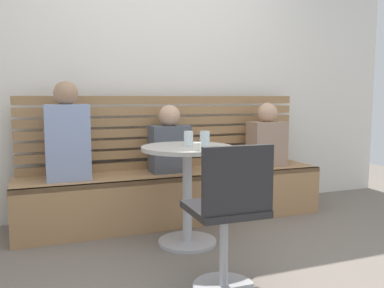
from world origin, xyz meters
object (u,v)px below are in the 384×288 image
(cup_espresso_small, at_px, (197,147))
(cup_glass_tall, at_px, (205,139))
(cafe_table, at_px, (187,176))
(person_adult, at_px, (67,136))
(person_child_left, at_px, (170,143))
(booth_bench, at_px, (176,196))
(white_chair, at_px, (229,213))
(cup_water_clear, at_px, (189,138))
(person_child_middle, at_px, (267,138))

(cup_espresso_small, xyz_separation_m, cup_glass_tall, (0.11, 0.13, 0.03))
(cafe_table, relative_size, cup_glass_tall, 6.17)
(cafe_table, bearing_deg, cup_espresso_small, -95.68)
(cafe_table, distance_m, cup_glass_tall, 0.32)
(person_adult, relative_size, person_child_left, 1.32)
(person_adult, bearing_deg, booth_bench, 0.54)
(cafe_table, xyz_separation_m, white_chair, (-0.06, -0.81, -0.05))
(white_chair, bearing_deg, person_child_left, 85.38)
(cafe_table, relative_size, cup_water_clear, 6.73)
(white_chair, relative_size, person_adult, 1.08)
(person_adult, bearing_deg, person_child_left, 2.69)
(booth_bench, bearing_deg, cafe_table, -100.25)
(cup_espresso_small, bearing_deg, person_child_left, 84.37)
(booth_bench, height_order, person_child_left, person_child_left)
(white_chair, xyz_separation_m, person_adult, (-0.75, 1.38, 0.33))
(booth_bench, xyz_separation_m, white_chair, (-0.16, -1.39, 0.24))
(person_child_left, distance_m, person_child_middle, 0.97)
(white_chair, bearing_deg, cup_espresso_small, 86.98)
(person_child_left, relative_size, cup_water_clear, 5.38)
(cup_water_clear, bearing_deg, white_chair, -95.01)
(person_adult, height_order, cup_water_clear, person_adult)
(person_child_middle, distance_m, cup_water_clear, 1.16)
(cup_espresso_small, bearing_deg, booth_bench, 81.16)
(cup_water_clear, bearing_deg, cup_espresso_small, -98.87)
(booth_bench, bearing_deg, white_chair, -96.54)
(person_adult, bearing_deg, cup_water_clear, -33.59)
(cup_glass_tall, bearing_deg, cafe_table, 122.10)
(person_child_left, bearing_deg, cup_water_clear, -94.06)
(cup_espresso_small, bearing_deg, cup_glass_tall, 49.47)
(white_chair, height_order, cup_espresso_small, white_chair)
(person_child_middle, xyz_separation_m, cup_glass_tall, (-0.95, -0.71, 0.09))
(person_adult, distance_m, person_child_middle, 1.84)
(white_chair, xyz_separation_m, person_child_left, (0.11, 1.42, 0.23))
(person_child_left, xyz_separation_m, cup_glass_tall, (0.02, -0.74, 0.10))
(person_child_left, distance_m, cup_espresso_small, 0.88)
(person_adult, bearing_deg, white_chair, -61.50)
(cafe_table, xyz_separation_m, person_adult, (-0.81, 0.57, 0.27))
(white_chair, height_order, person_adult, person_adult)
(cafe_table, bearing_deg, person_child_left, 84.40)
(cafe_table, distance_m, person_child_middle, 1.20)
(cup_water_clear, bearing_deg, booth_bench, 81.18)
(white_chair, bearing_deg, cafe_table, 86.12)
(person_child_middle, height_order, cup_water_clear, person_child_middle)
(cup_glass_tall, bearing_deg, cup_espresso_small, -130.53)
(cup_espresso_small, bearing_deg, white_chair, -93.02)
(white_chair, xyz_separation_m, cup_water_clear, (0.07, 0.83, 0.33))
(person_child_middle, height_order, cup_espresso_small, person_child_middle)
(white_chair, distance_m, person_child_middle, 1.78)
(white_chair, distance_m, person_adult, 1.61)
(person_child_left, relative_size, person_child_middle, 0.98)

